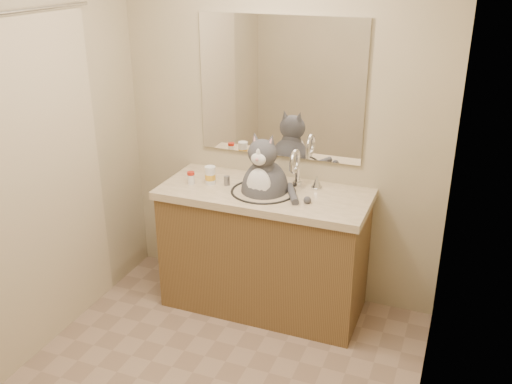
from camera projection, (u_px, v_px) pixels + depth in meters
room at (193, 195)px, 2.65m from camera, size 2.22×2.52×2.42m
vanity at (264, 247)px, 3.78m from camera, size 1.34×0.59×1.12m
mirror at (280, 88)px, 3.62m from camera, size 1.10×0.02×0.90m
shower_curtain at (33, 190)px, 3.16m from camera, size 0.02×1.30×1.93m
cat at (264, 186)px, 3.60m from camera, size 0.43×0.34×0.60m
pill_bottle_redcap at (191, 178)px, 3.71m from camera, size 0.06×0.06×0.08m
pill_bottle_orange at (210, 175)px, 3.70m from camera, size 0.08×0.08×0.12m
grey_canister at (227, 181)px, 3.69m from camera, size 0.04×0.04×0.06m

